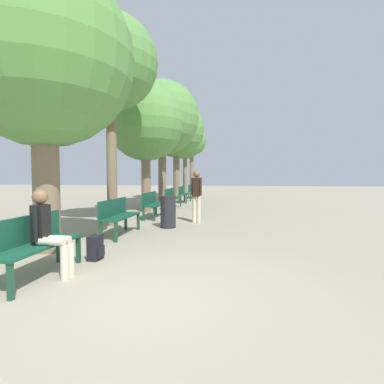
{
  "coord_description": "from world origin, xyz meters",
  "views": [
    {
      "loc": [
        1.11,
        -3.4,
        1.45
      ],
      "look_at": [
        -0.02,
        4.28,
        1.03
      ],
      "focal_mm": 28.0,
      "sensor_mm": 36.0,
      "label": 1
    }
  ],
  "objects_px": {
    "tree_row_6": "(192,141)",
    "bench_row_3": "(172,196)",
    "bench_row_0": "(33,241)",
    "tree_row_4": "(176,130)",
    "tree_row_1": "(110,64)",
    "pedestrian_near": "(196,193)",
    "tree_row_2": "(146,123)",
    "tree_row_0": "(43,58)",
    "bench_row_4": "(184,193)",
    "trash_bin": "(168,212)",
    "bench_row_1": "(118,214)",
    "person_seated": "(48,230)",
    "backpack": "(96,248)",
    "bench_row_2": "(153,202)",
    "bench_row_5": "(192,190)",
    "tree_row_5": "(185,141)",
    "tree_row_3": "(162,118)"
  },
  "relations": [
    {
      "from": "bench_row_2",
      "to": "person_seated",
      "type": "distance_m",
      "value": 6.13
    },
    {
      "from": "bench_row_2",
      "to": "person_seated",
      "type": "xyz_separation_m",
      "value": [
        0.22,
        -6.12,
        0.15
      ]
    },
    {
      "from": "backpack",
      "to": "bench_row_2",
      "type": "bearing_deg",
      "value": 95.06
    },
    {
      "from": "bench_row_4",
      "to": "trash_bin",
      "type": "height_order",
      "value": "trash_bin"
    },
    {
      "from": "tree_row_1",
      "to": "tree_row_3",
      "type": "relative_size",
      "value": 1.0
    },
    {
      "from": "tree_row_1",
      "to": "tree_row_3",
      "type": "height_order",
      "value": "tree_row_3"
    },
    {
      "from": "bench_row_5",
      "to": "tree_row_4",
      "type": "relative_size",
      "value": 0.27
    },
    {
      "from": "bench_row_5",
      "to": "tree_row_5",
      "type": "bearing_deg",
      "value": 114.9
    },
    {
      "from": "bench_row_1",
      "to": "tree_row_0",
      "type": "bearing_deg",
      "value": -113.19
    },
    {
      "from": "tree_row_1",
      "to": "tree_row_0",
      "type": "bearing_deg",
      "value": -90.0
    },
    {
      "from": "tree_row_1",
      "to": "bench_row_4",
      "type": "bearing_deg",
      "value": 84.76
    },
    {
      "from": "tree_row_0",
      "to": "tree_row_1",
      "type": "xyz_separation_m",
      "value": [
        -0.0,
        3.04,
        0.99
      ]
    },
    {
      "from": "bench_row_1",
      "to": "tree_row_4",
      "type": "xyz_separation_m",
      "value": [
        -0.72,
        10.82,
        3.66
      ]
    },
    {
      "from": "tree_row_0",
      "to": "trash_bin",
      "type": "relative_size",
      "value": 6.02
    },
    {
      "from": "bench_row_4",
      "to": "tree_row_1",
      "type": "relative_size",
      "value": 0.27
    },
    {
      "from": "tree_row_4",
      "to": "tree_row_6",
      "type": "relative_size",
      "value": 1.08
    },
    {
      "from": "bench_row_4",
      "to": "pedestrian_near",
      "type": "xyz_separation_m",
      "value": [
        1.64,
        -7.03,
        0.4
      ]
    },
    {
      "from": "tree_row_2",
      "to": "backpack",
      "type": "distance_m",
      "value": 7.63
    },
    {
      "from": "tree_row_4",
      "to": "tree_row_5",
      "type": "distance_m",
      "value": 3.06
    },
    {
      "from": "bench_row_5",
      "to": "tree_row_1",
      "type": "bearing_deg",
      "value": -93.77
    },
    {
      "from": "tree_row_6",
      "to": "bench_row_3",
      "type": "bearing_deg",
      "value": -86.2
    },
    {
      "from": "tree_row_2",
      "to": "person_seated",
      "type": "height_order",
      "value": "tree_row_2"
    },
    {
      "from": "bench_row_3",
      "to": "backpack",
      "type": "distance_m",
      "value": 8.27
    },
    {
      "from": "tree_row_4",
      "to": "backpack",
      "type": "bearing_deg",
      "value": -84.78
    },
    {
      "from": "bench_row_2",
      "to": "bench_row_4",
      "type": "relative_size",
      "value": 1.0
    },
    {
      "from": "bench_row_4",
      "to": "backpack",
      "type": "distance_m",
      "value": 11.34
    },
    {
      "from": "tree_row_0",
      "to": "pedestrian_near",
      "type": "distance_m",
      "value": 5.3
    },
    {
      "from": "bench_row_2",
      "to": "tree_row_5",
      "type": "relative_size",
      "value": 0.31
    },
    {
      "from": "tree_row_4",
      "to": "backpack",
      "type": "distance_m",
      "value": 13.57
    },
    {
      "from": "bench_row_1",
      "to": "backpack",
      "type": "xyz_separation_m",
      "value": [
        0.46,
        -2.1,
        -0.32
      ]
    },
    {
      "from": "pedestrian_near",
      "to": "trash_bin",
      "type": "bearing_deg",
      "value": -123.19
    },
    {
      "from": "tree_row_1",
      "to": "backpack",
      "type": "height_order",
      "value": "tree_row_1"
    },
    {
      "from": "bench_row_4",
      "to": "bench_row_5",
      "type": "relative_size",
      "value": 1.0
    },
    {
      "from": "bench_row_1",
      "to": "bench_row_3",
      "type": "xyz_separation_m",
      "value": [
        0.0,
        6.15,
        0.0
      ]
    },
    {
      "from": "tree_row_1",
      "to": "pedestrian_near",
      "type": "xyz_separation_m",
      "value": [
        2.37,
        0.85,
        -3.7
      ]
    },
    {
      "from": "tree_row_2",
      "to": "tree_row_0",
      "type": "bearing_deg",
      "value": -90.0
    },
    {
      "from": "tree_row_1",
      "to": "trash_bin",
      "type": "bearing_deg",
      "value": -5.6
    },
    {
      "from": "bench_row_4",
      "to": "tree_row_0",
      "type": "relative_size",
      "value": 0.3
    },
    {
      "from": "person_seated",
      "to": "bench_row_4",
      "type": "bearing_deg",
      "value": 91.04
    },
    {
      "from": "tree_row_1",
      "to": "backpack",
      "type": "distance_m",
      "value": 5.74
    },
    {
      "from": "bench_row_0",
      "to": "bench_row_3",
      "type": "distance_m",
      "value": 9.23
    },
    {
      "from": "tree_row_1",
      "to": "pedestrian_near",
      "type": "relative_size",
      "value": 3.73
    },
    {
      "from": "bench_row_0",
      "to": "tree_row_2",
      "type": "distance_m",
      "value": 8.34
    },
    {
      "from": "bench_row_2",
      "to": "tree_row_0",
      "type": "bearing_deg",
      "value": -98.62
    },
    {
      "from": "tree_row_0",
      "to": "tree_row_6",
      "type": "distance_m",
      "value": 18.72
    },
    {
      "from": "tree_row_2",
      "to": "tree_row_5",
      "type": "xyz_separation_m",
      "value": [
        0.0,
        9.19,
        0.31
      ]
    },
    {
      "from": "bench_row_3",
      "to": "person_seated",
      "type": "relative_size",
      "value": 1.27
    },
    {
      "from": "bench_row_3",
      "to": "tree_row_5",
      "type": "distance_m",
      "value": 8.43
    },
    {
      "from": "tree_row_6",
      "to": "trash_bin",
      "type": "bearing_deg",
      "value": -83.86
    },
    {
      "from": "bench_row_4",
      "to": "person_seated",
      "type": "distance_m",
      "value": 12.27
    }
  ]
}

